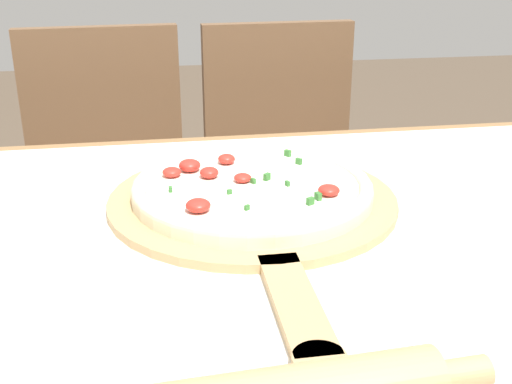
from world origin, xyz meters
TOP-DOWN VIEW (x-y plane):
  - dining_table at (0.00, 0.00)m, footprint 1.50×0.87m
  - towel_cloth at (0.00, 0.00)m, footprint 1.42×0.79m
  - pizza_peel at (-0.02, 0.08)m, footprint 0.40×0.59m
  - pizza at (-0.02, 0.09)m, footprint 0.33×0.33m
  - chair_left at (-0.26, 0.77)m, footprint 0.42×0.42m
  - chair_right at (0.17, 0.77)m, footprint 0.42×0.42m

SIDE VIEW (x-z plane):
  - chair_left at x=-0.26m, z-range 0.07..0.97m
  - chair_right at x=0.17m, z-range 0.07..0.97m
  - dining_table at x=0.00m, z-range 0.27..1.02m
  - towel_cloth at x=0.00m, z-range 0.74..0.75m
  - pizza_peel at x=-0.02m, z-range 0.75..0.76m
  - pizza at x=-0.02m, z-range 0.76..0.79m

